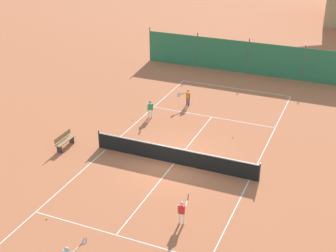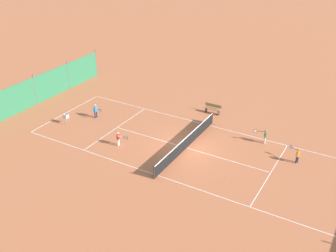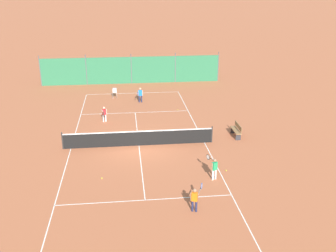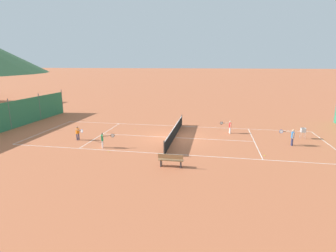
# 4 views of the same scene
# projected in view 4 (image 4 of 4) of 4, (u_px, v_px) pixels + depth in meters

# --- Properties ---
(ground_plane) EXTENTS (600.00, 600.00, 0.00)m
(ground_plane) POSITION_uv_depth(u_px,v_px,m) (175.00, 138.00, 21.86)
(ground_plane) COLOR #B7603D
(court_line_markings) EXTENTS (8.25, 23.85, 0.01)m
(court_line_markings) POSITION_uv_depth(u_px,v_px,m) (175.00, 137.00, 21.86)
(court_line_markings) COLOR white
(court_line_markings) RESTS_ON ground
(tennis_net) EXTENTS (9.18, 0.08, 1.06)m
(tennis_net) POSITION_uv_depth(u_px,v_px,m) (175.00, 132.00, 21.74)
(tennis_net) COLOR #2D2D2D
(tennis_net) RESTS_ON ground
(windscreen_fence_far) EXTENTS (17.28, 0.08, 2.90)m
(windscreen_fence_far) POSITION_uv_depth(u_px,v_px,m) (10.00, 116.00, 24.26)
(windscreen_fence_far) COLOR #2D754C
(windscreen_fence_far) RESTS_ON ground
(player_far_baseline) EXTENTS (0.49, 1.02, 1.25)m
(player_far_baseline) POSITION_uv_depth(u_px,v_px,m) (292.00, 136.00, 19.62)
(player_far_baseline) COLOR #23284C
(player_far_baseline) RESTS_ON ground
(player_near_baseline) EXTENTS (0.38, 0.99, 1.13)m
(player_near_baseline) POSITION_uv_depth(u_px,v_px,m) (229.00, 126.00, 23.06)
(player_near_baseline) COLOR white
(player_near_baseline) RESTS_ON ground
(player_far_service) EXTENTS (0.67, 0.87, 1.12)m
(player_far_service) POSITION_uv_depth(u_px,v_px,m) (78.00, 132.00, 20.99)
(player_far_service) COLOR #23284C
(player_far_service) RESTS_ON ground
(player_near_service) EXTENTS (0.43, 1.00, 1.15)m
(player_near_service) POSITION_uv_depth(u_px,v_px,m) (103.00, 139.00, 19.08)
(player_near_service) COLOR white
(player_near_service) RESTS_ON ground
(tennis_ball_alley_left) EXTENTS (0.07, 0.07, 0.07)m
(tennis_ball_alley_left) POSITION_uv_depth(u_px,v_px,m) (109.00, 152.00, 18.27)
(tennis_ball_alley_left) COLOR #CCE033
(tennis_ball_alley_left) RESTS_ON ground
(tennis_ball_far_corner) EXTENTS (0.07, 0.07, 0.07)m
(tennis_ball_far_corner) POSITION_uv_depth(u_px,v_px,m) (135.00, 129.00, 24.55)
(tennis_ball_far_corner) COLOR #CCE033
(tennis_ball_far_corner) RESTS_ON ground
(tennis_ball_by_net_right) EXTENTS (0.07, 0.07, 0.07)m
(tennis_ball_by_net_right) POSITION_uv_depth(u_px,v_px,m) (265.00, 155.00, 17.52)
(tennis_ball_by_net_right) COLOR #CCE033
(tennis_ball_by_net_right) RESTS_ON ground
(ball_hopper) EXTENTS (0.36, 0.36, 0.89)m
(ball_hopper) POSITION_uv_depth(u_px,v_px,m) (303.00, 131.00, 21.41)
(ball_hopper) COLOR #B7B7BC
(ball_hopper) RESTS_ON ground
(courtside_bench) EXTENTS (0.36, 1.50, 0.84)m
(courtside_bench) POSITION_uv_depth(u_px,v_px,m) (171.00, 160.00, 15.55)
(courtside_bench) COLOR olive
(courtside_bench) RESTS_ON ground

